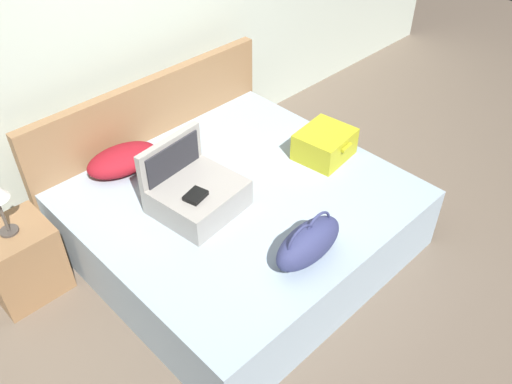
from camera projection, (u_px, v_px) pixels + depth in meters
The scene contains 9 objects.
ground_plane at pixel (282, 275), 3.66m from camera, with size 12.00×12.00×0.00m, color #6B5B4C.
back_wall at pixel (117, 22), 3.73m from camera, with size 8.00×0.10×2.60m, color #B7C1B2.
bed at pixel (242, 220), 3.73m from camera, with size 2.00×1.89×0.49m, color #99ADBC.
headboard at pixel (154, 136), 4.12m from camera, with size 2.04×0.08×0.95m, color olive.
hard_case_large at pixel (196, 193), 3.39m from camera, with size 0.56×0.54×0.44m.
hard_case_medium at pixel (325, 144), 3.83m from camera, with size 0.42×0.39×0.20m.
duffel_bag at pixel (308, 243), 3.05m from camera, with size 0.50×0.23×0.30m.
pillow_near_headboard at pixel (123, 160), 3.71m from camera, with size 0.51×0.29×0.18m, color maroon.
nightstand at pixel (22, 261), 3.41m from camera, with size 0.44×0.40×0.52m, color olive.
Camera 1 is at (-1.83, -1.62, 2.79)m, focal length 37.52 mm.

